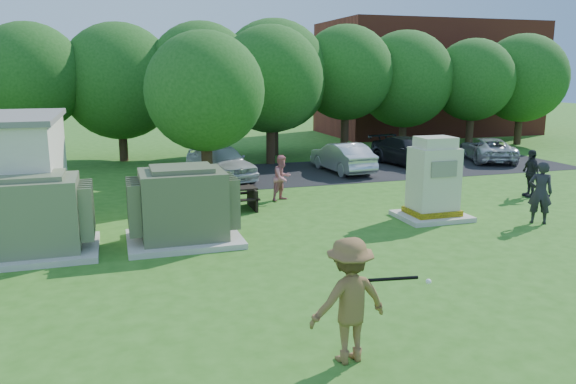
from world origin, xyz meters
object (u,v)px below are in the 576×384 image
object	(u,v)px
transformer_left	(33,217)
generator_cabinet	(433,183)
car_silver_b	(487,149)
car_dark	(409,152)
person_at_picnic	(282,178)
person_by_generator	(540,193)
car_silver_a	(342,157)
transformer_right	(183,207)
person_walking_right	(531,173)
picnic_table	(230,196)
car_white	(221,162)
batter	(349,300)

from	to	relation	value
transformer_left	generator_cabinet	world-z (taller)	generator_cabinet
transformer_left	car_silver_b	world-z (taller)	transformer_left
car_dark	person_at_picnic	bearing A→B (deg)	-156.72
person_by_generator	car_silver_a	world-z (taller)	person_by_generator
transformer_right	person_walking_right	size ratio (longest dim) A/B	1.72
transformer_right	generator_cabinet	xyz separation A→B (m)	(7.74, 0.16, 0.15)
generator_cabinet	car_silver_b	world-z (taller)	generator_cabinet
picnic_table	car_white	size ratio (longest dim) A/B	0.39
batter	car_silver_a	size ratio (longest dim) A/B	0.49
person_walking_right	car_silver_a	bearing A→B (deg)	-134.74
picnic_table	person_by_generator	world-z (taller)	person_by_generator
transformer_left	batter	bearing A→B (deg)	-53.21
car_white	car_silver_a	bearing A→B (deg)	-13.01
transformer_right	person_walking_right	world-z (taller)	transformer_right
car_white	person_walking_right	bearing A→B (deg)	-47.40
transformer_right	person_walking_right	xyz separation A→B (m)	(12.86, 1.85, -0.10)
transformer_right	car_dark	xyz separation A→B (m)	(12.11, 9.41, -0.29)
person_at_picnic	car_silver_b	world-z (taller)	person_at_picnic
transformer_right	batter	world-z (taller)	transformer_right
batter	car_silver_b	bearing A→B (deg)	-138.32
transformer_right	car_silver_b	bearing A→B (deg)	29.66
transformer_left	person_by_generator	world-z (taller)	transformer_left
person_walking_right	person_at_picnic	bearing A→B (deg)	-91.84
car_dark	generator_cabinet	bearing A→B (deg)	-125.66
generator_cabinet	car_silver_b	size ratio (longest dim) A/B	0.59
person_walking_right	car_dark	bearing A→B (deg)	-162.55
car_white	car_dark	xyz separation A→B (m)	(9.46, 0.73, -0.07)
car_white	car_dark	bearing A→B (deg)	-9.22
car_silver_a	car_white	bearing A→B (deg)	-3.67
person_at_picnic	car_silver_a	distance (m)	6.41
transformer_left	car_silver_a	xyz separation A→B (m)	(12.00, 8.74, -0.29)
picnic_table	person_at_picnic	size ratio (longest dim) A/B	1.07
generator_cabinet	person_at_picnic	bearing A→B (deg)	134.37
transformer_left	transformer_right	xyz separation A→B (m)	(3.70, 0.00, 0.00)
car_silver_b	transformer_right	bearing A→B (deg)	49.53
person_at_picnic	person_walking_right	distance (m)	9.13
picnic_table	batter	distance (m)	10.38
car_dark	car_silver_b	xyz separation A→B (m)	(4.58, 0.10, -0.08)
transformer_right	car_white	distance (m)	9.08
car_dark	car_silver_b	bearing A→B (deg)	-9.20
transformer_left	car_silver_a	world-z (taller)	transformer_left
person_by_generator	person_walking_right	bearing A→B (deg)	-93.71
car_silver_b	generator_cabinet	bearing A→B (deg)	66.10
batter	person_by_generator	size ratio (longest dim) A/B	1.06
transformer_left	person_walking_right	bearing A→B (deg)	6.38
car_white	car_silver_a	size ratio (longest dim) A/B	1.07
person_by_generator	transformer_right	bearing A→B (deg)	25.65
car_white	car_silver_a	xyz separation A→B (m)	(5.65, 0.06, -0.08)
picnic_table	car_white	bearing A→B (deg)	82.55
person_walking_right	car_white	world-z (taller)	person_walking_right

